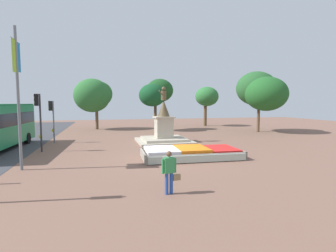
{
  "coord_description": "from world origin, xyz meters",
  "views": [
    {
      "loc": [
        -3.81,
        -15.29,
        3.33
      ],
      "look_at": [
        0.79,
        3.18,
        1.64
      ],
      "focal_mm": 28.0,
      "sensor_mm": 36.0,
      "label": 1
    }
  ],
  "objects_px": {
    "statue_monument": "(164,131)",
    "pedestrian_with_handbag": "(170,170)",
    "flower_planter": "(191,153)",
    "traffic_light_mid_block": "(39,112)",
    "traffic_light_far_corner": "(52,114)",
    "banner_pole": "(18,92)"
  },
  "relations": [
    {
      "from": "traffic_light_far_corner",
      "to": "banner_pole",
      "type": "distance_m",
      "value": 9.16
    },
    {
      "from": "statue_monument",
      "to": "pedestrian_with_handbag",
      "type": "xyz_separation_m",
      "value": [
        -2.66,
        -12.41,
        -0.05
      ]
    },
    {
      "from": "traffic_light_mid_block",
      "to": "pedestrian_with_handbag",
      "type": "relative_size",
      "value": 2.46
    },
    {
      "from": "banner_pole",
      "to": "pedestrian_with_handbag",
      "type": "xyz_separation_m",
      "value": [
        6.29,
        -5.11,
        -2.98
      ]
    },
    {
      "from": "pedestrian_with_handbag",
      "to": "statue_monument",
      "type": "bearing_deg",
      "value": 77.88
    },
    {
      "from": "banner_pole",
      "to": "pedestrian_with_handbag",
      "type": "relative_size",
      "value": 4.38
    },
    {
      "from": "statue_monument",
      "to": "traffic_light_mid_block",
      "type": "xyz_separation_m",
      "value": [
        -9.17,
        -2.28,
        1.75
      ]
    },
    {
      "from": "flower_planter",
      "to": "statue_monument",
      "type": "bearing_deg",
      "value": 91.08
    },
    {
      "from": "traffic_light_far_corner",
      "to": "banner_pole",
      "type": "height_order",
      "value": "banner_pole"
    },
    {
      "from": "statue_monument",
      "to": "banner_pole",
      "type": "height_order",
      "value": "banner_pole"
    },
    {
      "from": "flower_planter",
      "to": "banner_pole",
      "type": "distance_m",
      "value": 9.78
    },
    {
      "from": "flower_planter",
      "to": "banner_pole",
      "type": "height_order",
      "value": "banner_pole"
    },
    {
      "from": "traffic_light_far_corner",
      "to": "flower_planter",
      "type": "bearing_deg",
      "value": -42.43
    },
    {
      "from": "flower_planter",
      "to": "pedestrian_with_handbag",
      "type": "distance_m",
      "value": 6.44
    },
    {
      "from": "flower_planter",
      "to": "pedestrian_with_handbag",
      "type": "height_order",
      "value": "pedestrian_with_handbag"
    },
    {
      "from": "traffic_light_mid_block",
      "to": "statue_monument",
      "type": "bearing_deg",
      "value": 13.93
    },
    {
      "from": "statue_monument",
      "to": "banner_pole",
      "type": "xyz_separation_m",
      "value": [
        -8.95,
        -7.3,
        2.93
      ]
    },
    {
      "from": "pedestrian_with_handbag",
      "to": "traffic_light_mid_block",
      "type": "bearing_deg",
      "value": 122.69
    },
    {
      "from": "traffic_light_mid_block",
      "to": "pedestrian_with_handbag",
      "type": "distance_m",
      "value": 12.18
    },
    {
      "from": "statue_monument",
      "to": "flower_planter",
      "type": "bearing_deg",
      "value": -88.92
    },
    {
      "from": "statue_monument",
      "to": "pedestrian_with_handbag",
      "type": "relative_size",
      "value": 2.93
    },
    {
      "from": "flower_planter",
      "to": "statue_monument",
      "type": "relative_size",
      "value": 1.3
    }
  ]
}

